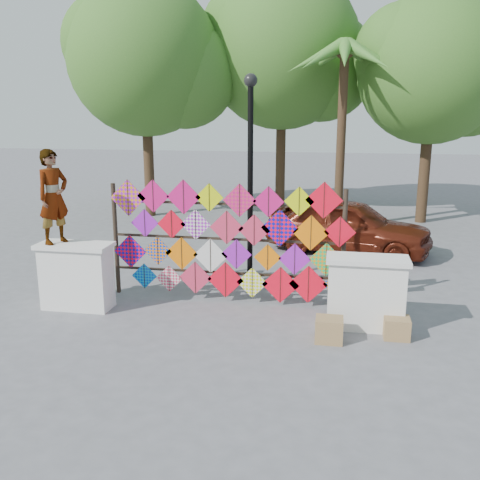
# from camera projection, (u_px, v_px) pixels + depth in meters

# --- Properties ---
(ground) EXTENTS (80.00, 80.00, 0.00)m
(ground) POSITION_uv_depth(u_px,v_px,m) (217.00, 313.00, 10.08)
(ground) COLOR slate
(ground) RESTS_ON ground
(parapet_left) EXTENTS (1.40, 0.65, 1.28)m
(parapet_left) POSITION_uv_depth(u_px,v_px,m) (77.00, 276.00, 10.21)
(parapet_left) COLOR silver
(parapet_left) RESTS_ON ground
(parapet_right) EXTENTS (1.40, 0.65, 1.28)m
(parapet_right) POSITION_uv_depth(u_px,v_px,m) (366.00, 292.00, 9.27)
(parapet_right) COLOR silver
(parapet_right) RESTS_ON ground
(kite_rack) EXTENTS (4.86, 0.24, 2.44)m
(kite_rack) POSITION_uv_depth(u_px,v_px,m) (230.00, 241.00, 10.47)
(kite_rack) COLOR black
(kite_rack) RESTS_ON ground
(tree_west) EXTENTS (5.85, 5.20, 8.01)m
(tree_west) POSITION_uv_depth(u_px,v_px,m) (148.00, 60.00, 18.20)
(tree_west) COLOR #432C1C
(tree_west) RESTS_ON ground
(tree_mid) EXTENTS (6.30, 5.60, 8.61)m
(tree_mid) POSITION_uv_depth(u_px,v_px,m) (285.00, 52.00, 19.24)
(tree_mid) COLOR #432C1C
(tree_mid) RESTS_ON ground
(tree_east) EXTENTS (5.40, 4.80, 7.42)m
(tree_east) POSITION_uv_depth(u_px,v_px,m) (435.00, 70.00, 17.13)
(tree_east) COLOR #432C1C
(tree_east) RESTS_ON ground
(palm_tree) EXTENTS (3.62, 3.62, 5.83)m
(palm_tree) POSITION_uv_depth(u_px,v_px,m) (344.00, 68.00, 16.18)
(palm_tree) COLOR #432C1C
(palm_tree) RESTS_ON ground
(vendor_woman) EXTENTS (0.65, 0.76, 1.76)m
(vendor_woman) POSITION_uv_depth(u_px,v_px,m) (53.00, 197.00, 9.91)
(vendor_woman) COLOR #99999E
(vendor_woman) RESTS_ON parapet_left
(sedan) EXTENTS (4.59, 2.74, 1.46)m
(sedan) POSITION_uv_depth(u_px,v_px,m) (349.00, 226.00, 14.20)
(sedan) COLOR #581C0F
(sedan) RESTS_ON ground
(lamppost) EXTENTS (0.28, 0.28, 4.46)m
(lamppost) POSITION_uv_depth(u_px,v_px,m) (250.00, 160.00, 11.31)
(lamppost) COLOR black
(lamppost) RESTS_ON ground
(cardboard_box_near) EXTENTS (0.45, 0.40, 0.40)m
(cardboard_box_near) POSITION_uv_depth(u_px,v_px,m) (329.00, 330.00, 8.81)
(cardboard_box_near) COLOR #906945
(cardboard_box_near) RESTS_ON ground
(cardboard_box_far) EXTENTS (0.42, 0.39, 0.36)m
(cardboard_box_far) POSITION_uv_depth(u_px,v_px,m) (397.00, 328.00, 8.95)
(cardboard_box_far) COLOR #906945
(cardboard_box_far) RESTS_ON ground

